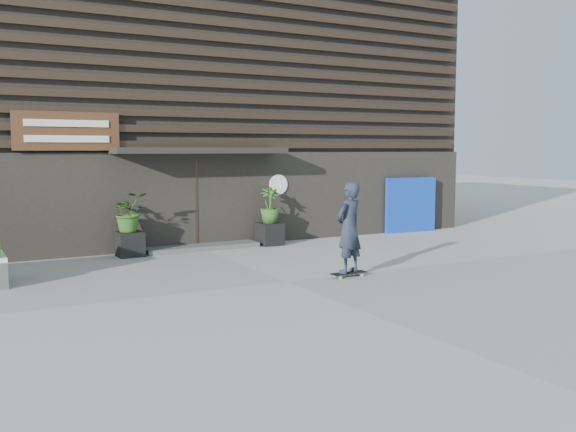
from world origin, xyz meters
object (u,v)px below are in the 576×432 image
planter_pot_left (130,244)px  blue_tarp (411,205)px  skateboarder (349,228)px  planter_pot_right (270,234)px

planter_pot_left → blue_tarp: 8.90m
skateboarder → planter_pot_right: bearing=83.0°
planter_pot_left → blue_tarp: size_ratio=0.33×
blue_tarp → planter_pot_left: bearing=-175.1°
planter_pot_left → skateboarder: bearing=-55.0°
planter_pot_left → skateboarder: 5.68m
blue_tarp → skateboarder: skateboarder is taller
skateboarder → blue_tarp: bearing=41.0°
planter_pot_left → skateboarder: size_ratio=0.31×
planter_pot_left → planter_pot_right: size_ratio=1.00×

